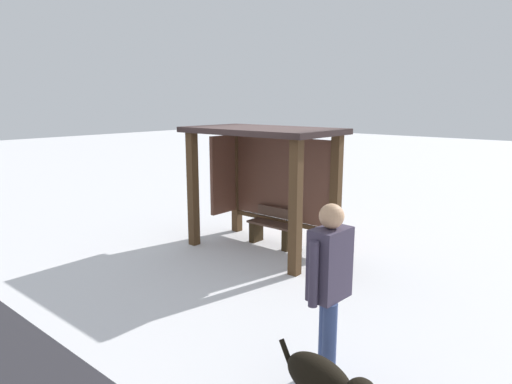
# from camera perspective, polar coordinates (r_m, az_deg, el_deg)

# --- Properties ---
(ground_plane) EXTENTS (60.00, 60.00, 0.00)m
(ground_plane) POSITION_cam_1_polar(r_m,az_deg,el_deg) (8.53, 0.72, -7.37)
(ground_plane) COLOR silver
(bus_shelter) EXTENTS (2.79, 1.62, 2.30)m
(bus_shelter) POSITION_cam_1_polar(r_m,az_deg,el_deg) (8.36, 1.06, 3.86)
(bus_shelter) COLOR #462F1B
(bus_shelter) RESTS_ON ground
(bench_left_inside) EXTENTS (1.01, 0.36, 0.73)m
(bench_left_inside) POSITION_cam_1_polar(r_m,az_deg,el_deg) (8.69, 2.18, -4.74)
(bench_left_inside) COLOR brown
(bench_left_inside) RESTS_ON ground
(person_walking) EXTENTS (0.31, 0.61, 1.83)m
(person_walking) POSITION_cam_1_polar(r_m,az_deg,el_deg) (4.43, 9.41, -10.98)
(person_walking) COLOR #41384D
(person_walking) RESTS_ON ground
(dog) EXTENTS (1.04, 0.43, 0.69)m
(dog) POSITION_cam_1_polar(r_m,az_deg,el_deg) (4.04, 8.92, -23.03)
(dog) COLOR black
(dog) RESTS_ON ground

